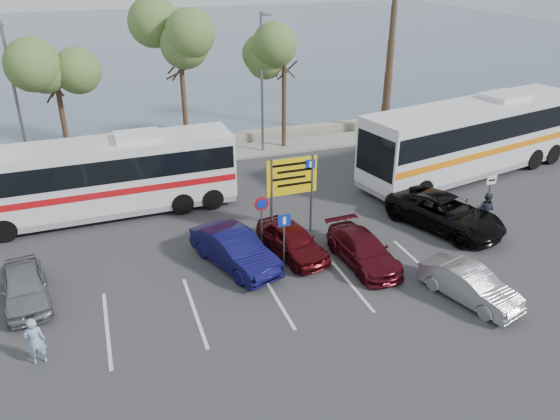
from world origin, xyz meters
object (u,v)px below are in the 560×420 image
object	(u,v)px
car_red	(292,240)
car_silver_b	(470,285)
street_lamp_right	(262,77)
car_maroon	(363,250)
coach_bus_right	(472,140)
street_lamp_left	(15,95)
direction_sign	(292,182)
car_silver_a	(25,286)
car_blue	(235,250)
suv_black	(445,213)
pedestrian_near	(35,341)
coach_bus_left	(102,180)
pedestrian_far	(486,210)

from	to	relation	value
car_red	car_silver_b	xyz separation A→B (m)	(4.80, -5.00, -0.04)
street_lamp_right	car_maroon	xyz separation A→B (m)	(-0.20, -13.57, -4.01)
coach_bus_right	street_lamp_left	bearing A→B (deg)	162.70
direction_sign	car_red	bearing A→B (deg)	-109.60
car_silver_a	car_blue	world-z (taller)	car_blue
street_lamp_right	suv_black	size ratio (longest dim) A/B	1.51
street_lamp_right	pedestrian_near	world-z (taller)	street_lamp_right
car_red	direction_sign	bearing A→B (deg)	57.90
direction_sign	suv_black	bearing A→B (deg)	-14.43
coach_bus_left	car_blue	distance (m)	7.88
direction_sign	pedestrian_near	xyz separation A→B (m)	(-10.00, -5.20, -1.63)
car_silver_a	car_blue	distance (m)	7.54
car_blue	car_maroon	distance (m)	5.03
direction_sign	car_silver_b	distance (m)	8.11
car_silver_b	pedestrian_far	size ratio (longest dim) A/B	2.22
street_lamp_left	car_maroon	bearing A→B (deg)	-46.66
car_silver_a	car_maroon	world-z (taller)	car_silver_a
direction_sign	car_red	distance (m)	2.53
street_lamp_right	car_silver_a	bearing A→B (deg)	-136.21
car_red	car_silver_b	size ratio (longest dim) A/B	1.03
coach_bus_right	pedestrian_near	bearing A→B (deg)	-158.47
street_lamp_right	car_maroon	bearing A→B (deg)	-90.84
car_maroon	coach_bus_right	bearing A→B (deg)	31.23
coach_bus_right	car_red	xyz separation A→B (m)	(-12.14, -5.00, -1.31)
coach_bus_right	pedestrian_near	distance (m)	23.19
street_lamp_left	suv_black	bearing A→B (deg)	-34.33
coach_bus_right	car_silver_a	xyz separation A→B (m)	(-22.08, -5.00, -1.33)
car_maroon	car_silver_b	size ratio (longest dim) A/B	1.10
car_maroon	pedestrian_far	size ratio (longest dim) A/B	2.45
street_lamp_right	car_silver_b	world-z (taller)	street_lamp_right
suv_black	pedestrian_near	size ratio (longest dim) A/B	3.33
direction_sign	car_maroon	xyz separation A→B (m)	(1.80, -3.24, -1.84)
coach_bus_right	car_red	size ratio (longest dim) A/B	3.63
car_red	pedestrian_near	distance (m)	10.03
direction_sign	car_silver_a	bearing A→B (deg)	-170.85
street_lamp_left	car_red	xyz separation A→B (m)	(10.40, -12.02, -3.95)
coach_bus_right	pedestrian_far	size ratio (longest dim) A/B	8.32
car_silver_b	suv_black	bearing A→B (deg)	46.92
direction_sign	car_red	xyz separation A→B (m)	(-0.60, -1.70, -1.78)
street_lamp_left	direction_sign	world-z (taller)	street_lamp_left
street_lamp_right	car_silver_a	distance (m)	17.82
street_lamp_left	car_blue	distance (m)	15.00
street_lamp_right	coach_bus_right	xyz separation A→B (m)	(9.54, -7.02, -2.64)
street_lamp_left	car_maroon	xyz separation A→B (m)	(12.80, -13.57, -4.01)
street_lamp_right	coach_bus_right	size ratio (longest dim) A/B	0.58
car_blue	pedestrian_far	distance (m)	11.34
coach_bus_left	street_lamp_right	bearing A→B (deg)	30.94
car_silver_a	pedestrian_near	size ratio (longest dim) A/B	2.34
coach_bus_left	car_blue	world-z (taller)	coach_bus_left
suv_black	coach_bus_right	bearing A→B (deg)	23.88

